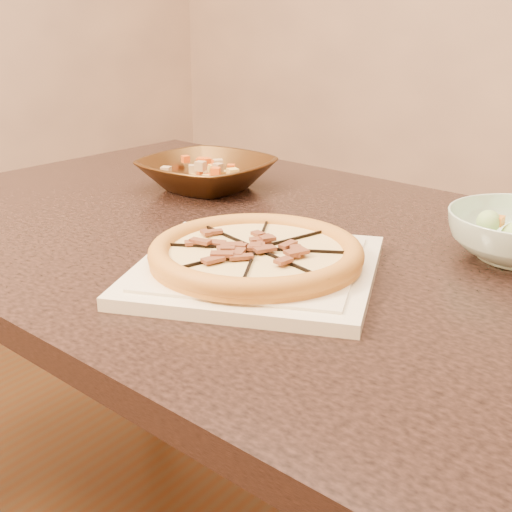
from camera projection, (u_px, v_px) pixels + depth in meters
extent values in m
cube|color=#351F1A|center=(256.00, 244.00, 1.18)|extent=(1.48, 1.04, 0.04)
cylinder|color=#351F1A|center=(152.00, 294.00, 1.93)|extent=(0.07, 0.07, 0.71)
cube|color=beige|center=(256.00, 270.00, 0.98)|extent=(0.42, 0.42, 0.02)
cube|color=beige|center=(256.00, 263.00, 0.98)|extent=(0.36, 0.36, 0.00)
cylinder|color=orange|center=(256.00, 257.00, 0.98)|extent=(0.29, 0.29, 0.01)
torus|color=orange|center=(256.00, 252.00, 0.97)|extent=(0.30, 0.30, 0.03)
cylinder|color=#F3E87E|center=(256.00, 253.00, 0.98)|extent=(0.24, 0.24, 0.01)
cube|color=black|center=(256.00, 249.00, 0.97)|extent=(0.09, 0.28, 0.01)
cube|color=black|center=(256.00, 249.00, 0.97)|extent=(0.14, 0.26, 0.01)
cube|color=black|center=(256.00, 249.00, 0.97)|extent=(0.28, 0.09, 0.01)
cube|color=black|center=(256.00, 249.00, 0.97)|extent=(0.26, 0.14, 0.01)
cube|color=brown|center=(266.00, 251.00, 0.96)|extent=(0.03, 0.02, 0.00)
cube|color=brown|center=(284.00, 255.00, 0.94)|extent=(0.02, 0.02, 0.00)
cube|color=brown|center=(308.00, 255.00, 0.94)|extent=(0.03, 0.02, 0.00)
cube|color=brown|center=(277.00, 249.00, 0.97)|extent=(0.03, 0.02, 0.00)
cube|color=brown|center=(297.00, 247.00, 0.97)|extent=(0.03, 0.03, 0.00)
cube|color=brown|center=(314.00, 242.00, 0.99)|extent=(0.03, 0.03, 0.00)
cube|color=brown|center=(280.00, 243.00, 0.99)|extent=(0.02, 0.03, 0.00)
cube|color=brown|center=(291.00, 237.00, 1.01)|extent=(0.02, 0.03, 0.00)
cube|color=brown|center=(293.00, 230.00, 1.04)|extent=(0.01, 0.02, 0.00)
cube|color=brown|center=(268.00, 237.00, 1.01)|extent=(0.02, 0.03, 0.00)
cube|color=brown|center=(264.00, 231.00, 1.04)|extent=(0.02, 0.03, 0.00)
cube|color=brown|center=(255.00, 241.00, 1.00)|extent=(0.03, 0.03, 0.00)
cube|color=brown|center=(245.00, 235.00, 1.02)|extent=(0.03, 0.03, 0.00)
cube|color=brown|center=(228.00, 231.00, 1.04)|extent=(0.03, 0.02, 0.00)
cube|color=brown|center=(239.00, 241.00, 1.00)|extent=(0.03, 0.02, 0.00)
cube|color=brown|center=(219.00, 239.00, 1.00)|extent=(0.02, 0.02, 0.00)
cube|color=brown|center=(196.00, 240.00, 1.00)|extent=(0.03, 0.02, 0.00)
cube|color=brown|center=(225.00, 246.00, 0.98)|extent=(0.03, 0.02, 0.00)
cube|color=brown|center=(205.00, 249.00, 0.96)|extent=(0.03, 0.03, 0.00)
cube|color=brown|center=(240.00, 249.00, 0.96)|extent=(0.02, 0.03, 0.00)
cube|color=brown|center=(224.00, 254.00, 0.95)|extent=(0.02, 0.03, 0.00)
cube|color=brown|center=(215.00, 262.00, 0.92)|extent=(0.02, 0.03, 0.00)
cube|color=brown|center=(244.00, 254.00, 0.95)|extent=(0.02, 0.03, 0.00)
cube|color=brown|center=(243.00, 262.00, 0.92)|extent=(0.02, 0.03, 0.00)
cube|color=brown|center=(253.00, 270.00, 0.89)|extent=(0.02, 0.03, 0.00)
cube|color=brown|center=(262.00, 257.00, 0.94)|extent=(0.03, 0.03, 0.00)
cube|color=brown|center=(277.00, 263.00, 0.91)|extent=(0.03, 0.02, 0.00)
imported|color=#533417|center=(207.00, 174.00, 1.42)|extent=(0.25, 0.25, 0.06)
cube|color=tan|center=(206.00, 152.00, 1.41)|extent=(0.03, 0.03, 0.03)
cube|color=#D34F11|center=(214.00, 152.00, 1.40)|extent=(0.03, 0.03, 0.03)
cube|color=#EEBD49|center=(223.00, 152.00, 1.41)|extent=(0.03, 0.03, 0.03)
cube|color=tan|center=(230.00, 150.00, 1.42)|extent=(0.03, 0.03, 0.03)
cube|color=#D34F11|center=(210.00, 151.00, 1.41)|extent=(0.03, 0.03, 0.03)
cube|color=#EEBD49|center=(214.00, 150.00, 1.43)|extent=(0.03, 0.03, 0.03)
cube|color=tan|center=(212.00, 148.00, 1.45)|extent=(0.03, 0.03, 0.03)
cube|color=#D34F11|center=(206.00, 152.00, 1.41)|extent=(0.03, 0.03, 0.03)
cube|color=#EEBD49|center=(203.00, 150.00, 1.42)|extent=(0.03, 0.03, 0.03)
cube|color=tan|center=(195.00, 149.00, 1.43)|extent=(0.03, 0.03, 0.03)
cube|color=#D34F11|center=(184.00, 149.00, 1.43)|extent=(0.03, 0.03, 0.03)
cube|color=#EEBD49|center=(201.00, 152.00, 1.41)|extent=(0.03, 0.03, 0.03)
cube|color=tan|center=(192.00, 152.00, 1.40)|extent=(0.03, 0.03, 0.03)
cube|color=#D34F11|center=(186.00, 154.00, 1.39)|extent=(0.03, 0.03, 0.03)
cube|color=#EEBD49|center=(205.00, 152.00, 1.40)|extent=(0.03, 0.03, 0.03)
cube|color=tan|center=(202.00, 154.00, 1.39)|extent=(0.03, 0.03, 0.03)
cube|color=#D34F11|center=(204.00, 156.00, 1.37)|extent=(0.03, 0.03, 0.03)
cube|color=#EEBD49|center=(212.00, 157.00, 1.36)|extent=(0.03, 0.03, 0.03)
cube|color=tan|center=(210.00, 153.00, 1.40)|extent=(0.03, 0.03, 0.03)
sphere|color=#99BC65|center=(509.00, 196.00, 1.05)|extent=(0.04, 0.04, 0.04)
cube|color=orange|center=(504.00, 208.00, 1.03)|extent=(0.02, 0.02, 0.01)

